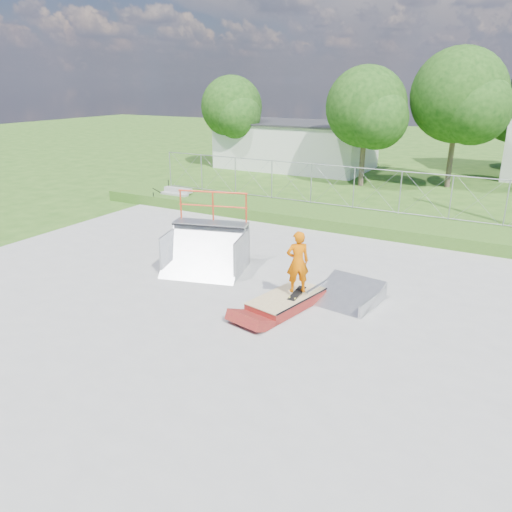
{
  "coord_description": "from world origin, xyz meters",
  "views": [
    {
      "loc": [
        6.61,
        -10.24,
        5.8
      ],
      "look_at": [
        0.17,
        1.42,
        1.1
      ],
      "focal_mm": 35.0,
      "sensor_mm": 36.0,
      "label": 1
    }
  ],
  "objects_px": {
    "flat_bank_ramp": "(346,294)",
    "skater": "(298,264)",
    "quarter_pipe": "(204,236)",
    "grind_box": "(287,301)"
  },
  "relations": [
    {
      "from": "grind_box",
      "to": "skater",
      "type": "relative_size",
      "value": 1.45
    },
    {
      "from": "flat_bank_ramp",
      "to": "skater",
      "type": "relative_size",
      "value": 1.03
    },
    {
      "from": "quarter_pipe",
      "to": "skater",
      "type": "xyz_separation_m",
      "value": [
        3.63,
        -0.93,
        0.01
      ]
    },
    {
      "from": "flat_bank_ramp",
      "to": "grind_box",
      "type": "bearing_deg",
      "value": -133.14
    },
    {
      "from": "quarter_pipe",
      "to": "skater",
      "type": "relative_size",
      "value": 1.44
    },
    {
      "from": "flat_bank_ramp",
      "to": "skater",
      "type": "height_order",
      "value": "skater"
    },
    {
      "from": "quarter_pipe",
      "to": "skater",
      "type": "bearing_deg",
      "value": -29.73
    },
    {
      "from": "quarter_pipe",
      "to": "flat_bank_ramp",
      "type": "distance_m",
      "value": 4.82
    },
    {
      "from": "grind_box",
      "to": "quarter_pipe",
      "type": "height_order",
      "value": "quarter_pipe"
    },
    {
      "from": "quarter_pipe",
      "to": "skater",
      "type": "distance_m",
      "value": 3.75
    }
  ]
}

